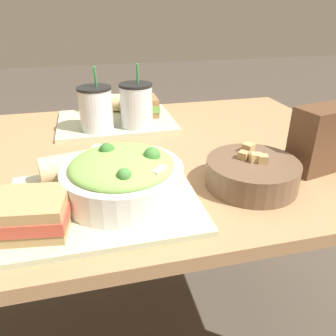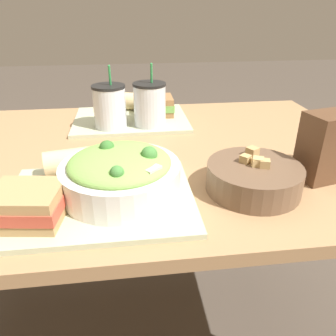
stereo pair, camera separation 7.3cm
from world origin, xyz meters
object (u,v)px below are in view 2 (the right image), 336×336
Objects in this scene: baguette_near at (80,161)px; chip_bag at (334,146)px; baguette_far at (123,101)px; drink_cup_red at (150,106)px; sandwich_near at (28,205)px; soup_bowl at (254,177)px; sandwich_far at (156,106)px; salad_bowl at (120,173)px; drink_cup_dark at (110,108)px; napkin_folded at (122,151)px.

baguette_near is 0.59m from chip_bag.
drink_cup_red reaches higher than baguette_far.
sandwich_near is 0.71m from baguette_far.
sandwich_near is 0.86× the size of baguette_far.
sandwich_far is (-0.16, 0.54, 0.01)m from soup_bowl.
baguette_near is at bearing 133.70° from salad_bowl.
chip_bag is at bearing 17.38° from sandwich_near.
drink_cup_dark is 1.18× the size of chip_bag.
sandwich_far is at bearing -38.88° from baguette_near.
soup_bowl is at bearing -72.16° from sandwich_far.
salad_bowl reaches higher than sandwich_near.
drink_cup_dark is (-0.04, -0.19, 0.03)m from baguette_far.
drink_cup_dark is at bearing -173.43° from baguette_far.
drink_cup_dark is 0.98× the size of drink_cup_red.
soup_bowl is 1.16× the size of napkin_folded.
soup_bowl is 1.70× the size of sandwich_far.
chip_bag reaches higher than napkin_folded.
drink_cup_red is at bearing 114.54° from soup_bowl.
drink_cup_red is at bearing 61.95° from napkin_folded.
baguette_far is 0.75m from chip_bag.
chip_bag reaches higher than sandwich_near.
sandwich_far reaches higher than baguette_near.
soup_bowl reaches higher than baguette_far.
baguette_near is at bearing 164.42° from soup_bowl.
drink_cup_red is 1.20× the size of chip_bag.
baguette_near is 0.37m from drink_cup_red.
sandwich_far is 0.20m from drink_cup_dark.
drink_cup_red reaches higher than chip_bag.
napkin_folded is (0.03, -0.17, -0.07)m from drink_cup_dark.
napkin_folded is (0.09, 0.14, -0.04)m from baguette_near.
sandwich_far is 0.68× the size of napkin_folded.
napkin_folded is at bearing -79.08° from drink_cup_dark.
chip_bag reaches higher than salad_bowl.
drink_cup_dark is at bearing 127.04° from soup_bowl.
soup_bowl is 1.04× the size of drink_cup_red.
napkin_folded is (-0.29, 0.25, -0.03)m from soup_bowl.
baguette_far is at bearing 145.59° from sandwich_far.
drink_cup_red is (0.19, 0.32, 0.03)m from baguette_near.
baguette_far is at bearing 117.18° from chip_bag.
baguette_near is 0.84× the size of drink_cup_dark.
sandwich_near reaches higher than napkin_folded.
salad_bowl is at bearing -162.52° from baguette_far.
sandwich_near is 0.87× the size of baguette_near.
soup_bowl is 0.68m from baguette_far.
napkin_folded is (-0.12, -0.29, -0.04)m from sandwich_far.
drink_cup_red is at bearing -104.25° from sandwich_far.
drink_cup_dark is (0.06, 0.32, 0.03)m from baguette_near.
chip_bag is at bearing -23.31° from napkin_folded.
soup_bowl reaches higher than sandwich_far.
baguette_far is at bearing 89.08° from napkin_folded.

